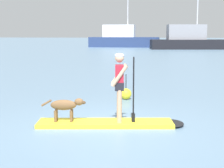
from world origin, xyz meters
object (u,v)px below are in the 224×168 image
(moored_boat_port, at_px, (123,39))
(marker_buoy, at_px, (126,94))
(dog, at_px, (66,106))
(paddleboard, at_px, (114,123))
(moored_boat_far_starboard, at_px, (190,40))
(person_paddler, at_px, (120,83))

(moored_boat_port, relative_size, marker_buoy, 13.68)
(marker_buoy, bearing_deg, dog, -106.00)
(paddleboard, height_order, moored_boat_far_starboard, moored_boat_far_starboard)
(marker_buoy, bearing_deg, moored_boat_port, 98.24)
(moored_boat_port, distance_m, marker_buoy, 47.62)
(marker_buoy, bearing_deg, paddleboard, -87.34)
(paddleboard, bearing_deg, moored_boat_port, 97.86)
(dog, bearing_deg, person_paddler, 9.92)
(paddleboard, distance_m, dog, 1.30)
(paddleboard, distance_m, moored_boat_far_starboard, 44.62)
(moored_boat_port, xyz_separation_m, marker_buoy, (6.82, -47.11, -1.25))
(paddleboard, xyz_separation_m, moored_boat_port, (-6.98, 50.52, 1.39))
(person_paddler, xyz_separation_m, moored_boat_port, (-7.12, 50.50, 0.36))
(marker_buoy, bearing_deg, person_paddler, -85.01)
(person_paddler, height_order, marker_buoy, person_paddler)
(person_paddler, height_order, moored_boat_far_starboard, moored_boat_far_starboard)
(person_paddler, bearing_deg, marker_buoy, 94.99)
(dog, xyz_separation_m, moored_boat_far_starboard, (5.37, 44.62, 0.86))
(paddleboard, relative_size, moored_boat_port, 0.31)
(moored_boat_port, bearing_deg, person_paddler, -81.98)
(moored_boat_port, bearing_deg, marker_buoy, -81.76)
(paddleboard, distance_m, marker_buoy, 3.42)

